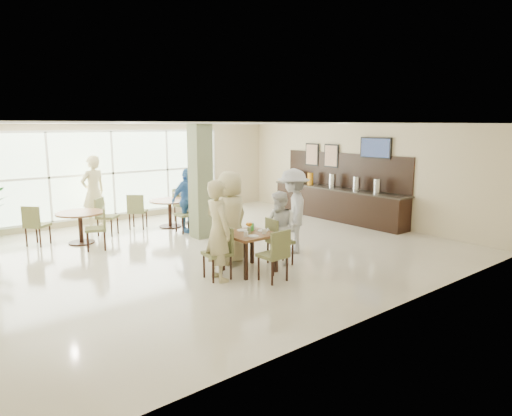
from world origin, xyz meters
TOP-DOWN VIEW (x-y plane):
  - ground at (0.00, 0.00)m, footprint 10.00×10.00m
  - room_shell at (0.00, 0.00)m, footprint 10.00×10.00m
  - window_bank at (-0.50, 4.46)m, footprint 7.00×0.04m
  - column at (0.40, 1.20)m, footprint 0.45×0.45m
  - main_table at (-0.37, -1.69)m, footprint 0.86×0.86m
  - round_table_left at (-2.14, 2.50)m, footprint 1.11×1.11m
  - round_table_right at (0.36, 2.74)m, footprint 1.10×1.10m
  - chairs_main_table at (-0.34, -1.67)m, footprint 1.99×2.01m
  - chairs_table_left at (-2.13, 2.52)m, footprint 2.28×1.85m
  - chairs_table_right at (0.33, 2.74)m, footprint 2.08×1.83m
  - tabletop_clutter at (-0.35, -1.70)m, footprint 0.74×0.72m
  - buffet_counter at (4.70, 0.51)m, footprint 0.64×4.70m
  - wall_tv at (4.94, -0.60)m, footprint 0.06×1.00m
  - framed_art_a at (4.95, 1.00)m, footprint 0.05×0.55m
  - framed_art_b at (4.95, 1.80)m, footprint 0.05×0.55m
  - teen_left at (-1.10, -1.72)m, footprint 0.51×0.71m
  - teen_far at (-0.30, -1.00)m, footprint 1.00×0.68m
  - teen_right at (0.40, -1.72)m, footprint 0.59×0.74m
  - teen_standing at (1.21, -1.24)m, footprint 1.30×1.35m
  - adult_a at (0.44, 1.94)m, footprint 1.07×0.73m
  - adult_b at (1.14, 2.67)m, footprint 1.08×1.56m
  - adult_standing at (-1.29, 3.90)m, footprint 0.82×0.65m

SIDE VIEW (x-z plane):
  - ground at x=0.00m, z-range 0.00..0.00m
  - chairs_main_table at x=-0.34m, z-range 0.00..0.95m
  - chairs_table_left at x=-2.13m, z-range 0.00..0.95m
  - chairs_table_right at x=0.33m, z-range 0.00..0.95m
  - buffet_counter at x=4.70m, z-range -0.42..1.53m
  - round_table_right at x=0.36m, z-range 0.20..0.95m
  - round_table_left at x=-2.14m, z-range 0.20..0.95m
  - main_table at x=-0.37m, z-range 0.27..1.02m
  - teen_right at x=0.40m, z-range 0.00..1.48m
  - adult_b at x=1.14m, z-range 0.00..1.55m
  - tabletop_clutter at x=-0.35m, z-range 0.71..0.91m
  - adult_a at x=0.44m, z-range 0.00..1.67m
  - teen_left at x=-1.10m, z-range 0.00..1.83m
  - teen_standing at x=1.21m, z-range 0.00..1.85m
  - teen_far at x=-0.30m, z-range 0.00..1.87m
  - adult_standing at x=-1.29m, z-range 0.00..1.98m
  - window_bank at x=-0.50m, z-range -2.10..4.90m
  - column at x=0.40m, z-range 0.00..2.80m
  - room_shell at x=0.00m, z-range -3.30..6.70m
  - framed_art_a at x=4.95m, z-range 1.50..2.20m
  - framed_art_b at x=4.95m, z-range 1.50..2.20m
  - wall_tv at x=4.94m, z-range 1.86..2.44m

